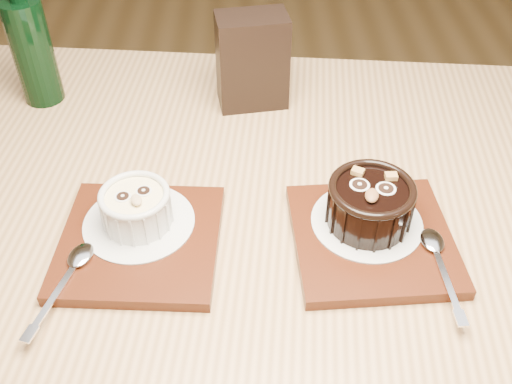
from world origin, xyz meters
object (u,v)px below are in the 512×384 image
table (246,273)px  condiment_stand (252,61)px  ramekin_white (136,206)px  tray_right (372,239)px  ramekin_dark (370,202)px  green_bottle (32,48)px  tray_left (140,242)px

table → condiment_stand: size_ratio=9.11×
ramekin_white → tray_right: 0.27m
table → ramekin_dark: ramekin_dark is taller
table → green_bottle: bearing=137.5°
table → tray_left: (-0.12, -0.03, 0.10)m
table → ramekin_dark: size_ratio=12.92×
condiment_stand → ramekin_dark: bearing=-64.9°
table → tray_left: bearing=-165.0°
condiment_stand → green_bottle: (-0.32, 0.02, 0.02)m
ramekin_dark → table: bearing=-171.7°
green_bottle → ramekin_white: bearing=-57.9°
tray_left → green_bottle: (-0.18, 0.31, 0.08)m
tray_left → green_bottle: bearing=120.4°
table → ramekin_white: bearing=-175.9°
condiment_stand → green_bottle: size_ratio=0.64×
table → condiment_stand: condiment_stand is taller
green_bottle → condiment_stand: bearing=-3.1°
ramekin_white → ramekin_dark: bearing=-22.7°
table → ramekin_white: ramekin_white is taller
table → ramekin_white: (-0.12, -0.01, 0.13)m
tray_right → condiment_stand: (-0.13, 0.30, 0.06)m
tray_left → ramekin_white: bearing=96.6°
tray_right → ramekin_dark: 0.04m
tray_right → ramekin_dark: (-0.00, 0.02, 0.04)m
green_bottle → tray_right: bearing=-34.7°
condiment_stand → tray_right: bearing=-65.7°
ramekin_dark → condiment_stand: (-0.13, 0.28, 0.02)m
tray_left → condiment_stand: size_ratio=1.29×
tray_right → green_bottle: (-0.45, 0.31, 0.08)m
tray_left → ramekin_dark: (0.26, 0.02, 0.04)m
tray_left → ramekin_white: 0.04m
ramekin_white → tray_right: ramekin_white is taller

